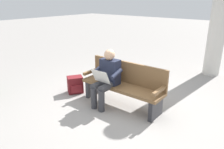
% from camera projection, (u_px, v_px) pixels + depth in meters
% --- Properties ---
extents(ground_plane, '(40.00, 40.00, 0.00)m').
position_uv_depth(ground_plane, '(121.00, 105.00, 4.57)').
color(ground_plane, gray).
extents(bench_near, '(1.80, 0.49, 0.90)m').
position_uv_depth(bench_near, '(123.00, 84.00, 4.47)').
color(bench_near, brown).
rests_on(bench_near, ground).
extents(person_seated, '(0.57, 0.57, 1.18)m').
position_uv_depth(person_seated, '(107.00, 77.00, 4.39)').
color(person_seated, '#1E2338').
rests_on(person_seated, ground).
extents(backpack, '(0.41, 0.43, 0.40)m').
position_uv_depth(backpack, '(75.00, 85.00, 5.12)').
color(backpack, maroon).
rests_on(backpack, ground).
extents(support_pillar, '(0.46, 0.46, 4.07)m').
position_uv_depth(support_pillar, '(222.00, 2.00, 5.77)').
color(support_pillar, beige).
rests_on(support_pillar, ground).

